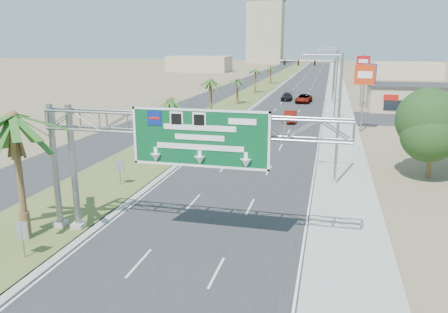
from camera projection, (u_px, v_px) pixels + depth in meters
road at (305, 85)px, 118.26m from camera, size 12.00×300.00×0.02m
sidewalk_right at (337, 85)px, 116.30m from camera, size 4.00×300.00×0.10m
median_grass at (269, 84)px, 120.54m from camera, size 7.00×300.00×0.12m
opposing_road at (244, 83)px, 122.15m from camera, size 8.00×300.00×0.02m
sign_gantry at (174, 134)px, 22.83m from camera, size 16.75×1.24×7.50m
palm_near at (12, 117)px, 22.66m from camera, size 5.70×5.70×8.35m
palm_row_b at (171, 100)px, 45.82m from camera, size 3.99×3.99×5.95m
palm_row_c at (211, 81)px, 60.69m from camera, size 3.99×3.99×6.75m
palm_row_d at (237, 80)px, 77.93m from camera, size 3.99×3.99×5.45m
palm_row_e at (255, 70)px, 95.64m from camera, size 3.99×3.99×6.15m
palm_row_f at (271, 67)px, 119.26m from camera, size 3.99×3.99×5.75m
streetlight_near at (335, 126)px, 32.62m from camera, size 3.27×0.44×10.00m
streetlight_mid at (334, 88)px, 60.85m from camera, size 3.27×0.44×10.00m
streetlight_far at (334, 72)px, 94.72m from camera, size 3.27×0.44×10.00m
signal_mast at (322, 77)px, 80.09m from camera, size 10.28×0.71×8.00m
store_building at (426, 99)px, 71.33m from camera, size 18.00×10.00×4.00m
oak_near at (435, 123)px, 34.66m from camera, size 4.50×4.50×6.80m
median_signback_a at (22, 233)px, 21.83m from camera, size 0.75×0.08×2.08m
median_signback_b at (120, 168)px, 33.28m from camera, size 0.75×0.08×2.08m
tower_distant at (265, 32)px, 252.96m from camera, size 20.00×16.00×35.00m
building_distant_left at (199, 64)px, 174.86m from camera, size 24.00×14.00×6.00m
building_distant_right at (407, 71)px, 139.00m from camera, size 20.00×12.00×5.00m
car_left_lane at (248, 118)px, 59.97m from camera, size 2.28×4.58×1.50m
car_mid_lane at (290, 117)px, 61.06m from camera, size 1.77×4.81×1.57m
car_right_lane at (304, 99)px, 81.38m from camera, size 3.15×5.80×1.54m
car_far at (287, 97)px, 84.74m from camera, size 2.00×4.81×1.39m
pole_sign_red_near at (365, 78)px, 52.86m from camera, size 2.42×0.72×8.45m
pole_sign_blue at (370, 75)px, 72.05m from camera, size 2.02×0.52×7.68m
pole_sign_red_far at (363, 66)px, 74.60m from camera, size 2.19×0.92×8.94m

